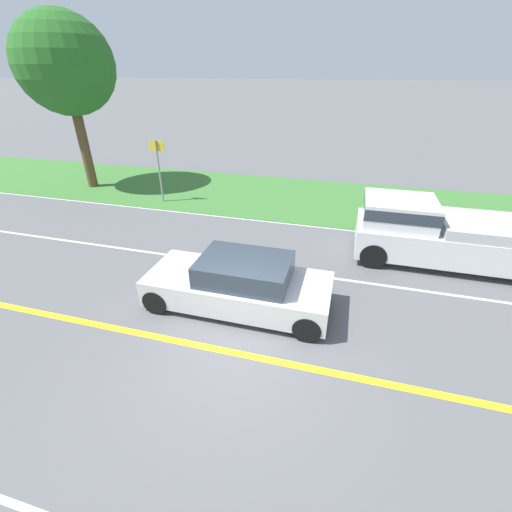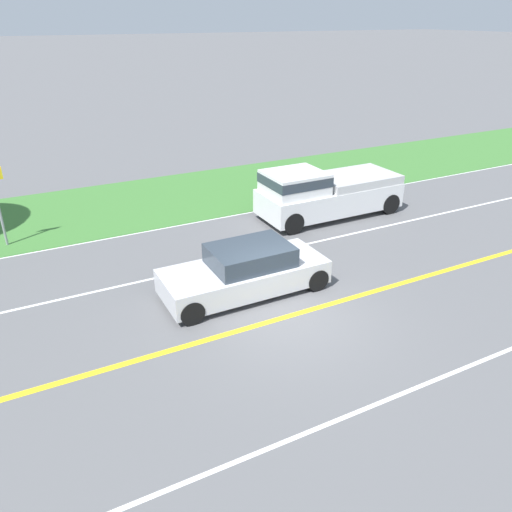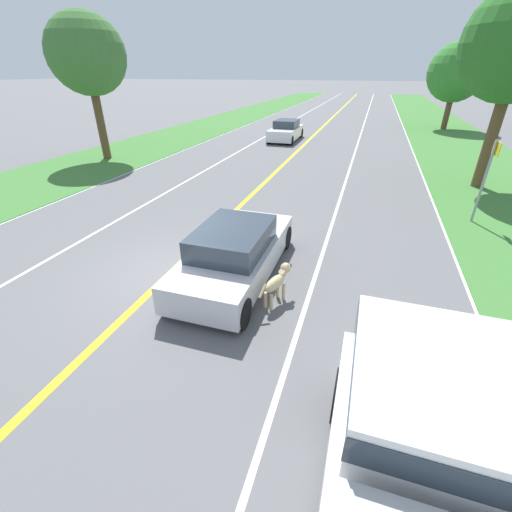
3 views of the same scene
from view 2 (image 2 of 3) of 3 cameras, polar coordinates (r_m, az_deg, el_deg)
ground_plane at (r=12.67m, az=3.71°, el=-6.90°), size 400.00×400.00×0.00m
centre_divider_line at (r=12.66m, az=3.71°, el=-6.88°), size 0.18×160.00×0.01m
lane_edge_line_right at (r=18.34m, az=-7.54°, el=3.75°), size 0.14×160.00×0.01m
lane_dash_same_dir at (r=15.37m, az=-2.96°, el=-0.59°), size 0.10×160.00×0.01m
lane_dash_oncoming at (r=10.45m, az=13.95°, el=-15.97°), size 0.10×160.00×0.01m
grass_verge_right at (r=21.01m, az=-10.43°, el=6.48°), size 6.00×160.00×0.03m
ego_car at (r=13.40m, az=-1.20°, el=-1.77°), size 1.82×4.46×1.34m
dog at (r=14.75m, az=-0.72°, el=0.50°), size 0.49×1.17×0.84m
pickup_truck at (r=18.71m, az=7.81°, el=7.26°), size 2.09×5.36×1.87m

